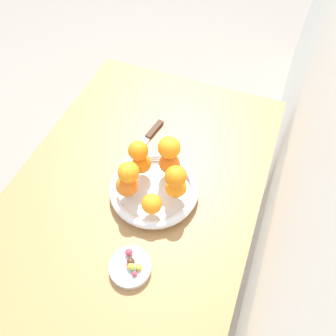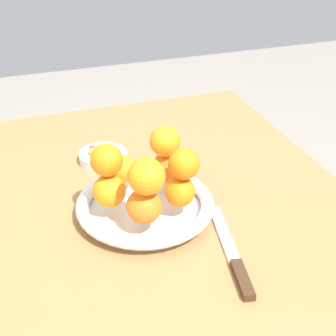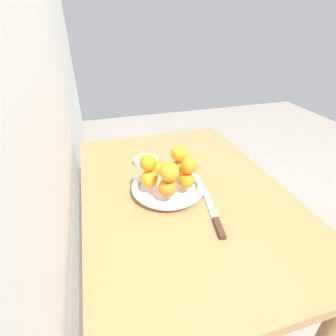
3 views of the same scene
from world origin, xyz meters
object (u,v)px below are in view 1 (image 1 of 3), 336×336
dining_table (138,200)px  orange_0 (142,164)px  candy_ball_4 (134,274)px  candy_ball_5 (130,264)px  orange_5 (169,148)px  orange_2 (152,204)px  orange_6 (128,172)px  knife (145,141)px  orange_8 (139,151)px  candy_dish (130,267)px  candy_ball_6 (132,269)px  candy_ball_3 (129,252)px  fruit_bowl (154,189)px  orange_1 (127,185)px  orange_7 (176,177)px  candy_ball_0 (139,267)px  orange_3 (176,187)px  candy_ball_1 (131,262)px  orange_4 (169,164)px  candy_ball_2 (131,266)px

dining_table → orange_0: 0.16m
orange_0 → candy_ball_4: 0.32m
candy_ball_5 → orange_5: bearing=-177.7°
orange_2 → orange_6: 0.11m
candy_ball_4 → knife: 0.47m
knife → orange_8: bearing=19.7°
candy_dish → orange_5: 0.35m
orange_6 → knife: (-0.22, -0.05, -0.13)m
candy_ball_6 → candy_ball_3: bearing=-143.6°
orange_6 → candy_ball_5: bearing=23.2°
fruit_bowl → orange_2: bearing=18.3°
candy_dish → candy_ball_5: (-0.00, -0.00, 0.02)m
orange_2 → candy_ball_6: (0.18, 0.02, -0.04)m
orange_1 → orange_7: orange_7 is taller
candy_ball_0 → orange_7: bearing=176.7°
orange_2 → candy_ball_5: 0.17m
orange_3 → candy_ball_1: 0.24m
orange_1 → orange_6: bearing=121.5°
candy_ball_1 → candy_ball_4: candy_ball_1 is taller
orange_4 → candy_ball_4: size_ratio=4.58×
fruit_bowl → knife: size_ratio=1.05×
fruit_bowl → orange_7: size_ratio=4.41×
candy_ball_3 → knife: size_ratio=0.08×
orange_6 → candy_ball_2: orange_6 is taller
fruit_bowl → candy_ball_1: 0.24m
fruit_bowl → candy_ball_5: bearing=7.3°
orange_2 → orange_4: orange_4 is taller
candy_dish → orange_6: size_ratio=1.84×
candy_dish → orange_1: 0.23m
candy_dish → candy_ball_3: size_ratio=5.44×
orange_1 → candy_ball_1: size_ratio=3.04×
orange_3 → candy_ball_4: (0.26, -0.02, -0.04)m
orange_2 → candy_ball_0: size_ratio=3.35×
candy_ball_5 → orange_1: bearing=-154.0°
candy_ball_0 → orange_1: bearing=-148.1°
candy_dish → candy_ball_2: 0.02m
orange_7 → candy_ball_6: size_ratio=4.14×
orange_2 → orange_8: (-0.12, -0.09, 0.06)m
orange_6 → orange_8: (-0.08, -0.01, -0.01)m
orange_2 → candy_dish: bearing=2.1°
dining_table → orange_5: size_ratio=16.44×
orange_0 → candy_ball_2: (0.29, 0.09, -0.04)m
orange_7 → candy_ball_4: orange_7 is taller
candy_dish → candy_ball_4: (0.02, 0.02, 0.02)m
fruit_bowl → candy_ball_3: candy_ball_3 is taller
orange_5 → candy_ball_0: orange_5 is taller
orange_5 → orange_7: (0.08, 0.05, -0.00)m
dining_table → orange_2: 0.20m
fruit_bowl → orange_3: 0.09m
fruit_bowl → orange_7: bearing=83.7°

